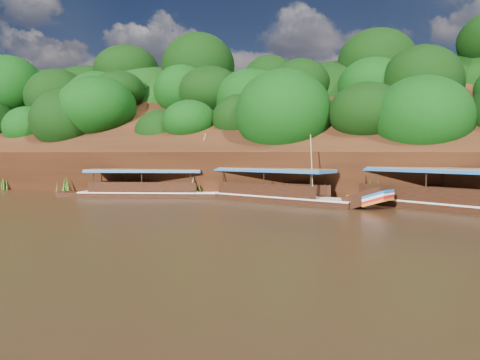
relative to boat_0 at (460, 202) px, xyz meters
The scene contains 6 objects.
ground 14.34m from the boat_0, 152.12° to the right, with size 160.00×160.00×0.00m, color black.
riverbank 20.47m from the boat_0, 128.33° to the left, with size 120.00×30.06×19.40m.
boat_0 is the anchor object (origin of this frame).
boat_1 11.56m from the boat_0, behind, with size 14.43×6.64×5.40m.
boat_2 22.55m from the boat_0, behind, with size 14.59×6.01×5.75m.
reeds 16.27m from the boat_0, behind, with size 50.02×2.04×2.25m.
Camera 1 is at (9.70, -25.75, 3.73)m, focal length 35.00 mm.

